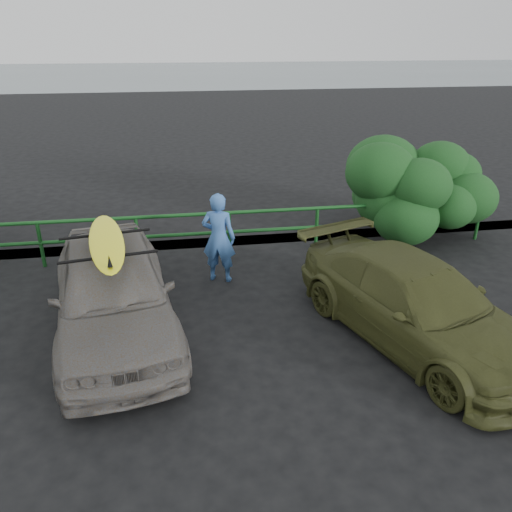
{
  "coord_description": "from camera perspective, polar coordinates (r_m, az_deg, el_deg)",
  "views": [
    {
      "loc": [
        -0.02,
        -5.29,
        4.6
      ],
      "look_at": [
        1.17,
        2.25,
        1.17
      ],
      "focal_mm": 35.0,
      "sensor_mm": 36.0,
      "label": 1
    }
  ],
  "objects": [
    {
      "name": "ocean",
      "position": [
        65.45,
        -9.5,
        19.84
      ],
      "size": [
        200.0,
        200.0,
        0.0
      ],
      "primitive_type": "plane",
      "color": "slate",
      "rests_on": "ground"
    },
    {
      "name": "olive_vehicle",
      "position": [
        8.36,
        17.76,
        -5.16
      ],
      "size": [
        3.3,
        4.94,
        1.33
      ],
      "primitive_type": "imported",
      "rotation": [
        0.0,
        0.0,
        0.34
      ],
      "color": "#41451E",
      "rests_on": "ground"
    },
    {
      "name": "surfboard",
      "position": [
        8.05,
        -16.72,
        1.62
      ],
      "size": [
        0.92,
        2.57,
        0.07
      ],
      "primitive_type": "ellipsoid",
      "rotation": [
        0.0,
        0.0,
        0.16
      ],
      "color": "#FFFD1A",
      "rests_on": "roof_rack"
    },
    {
      "name": "man",
      "position": [
        9.83,
        -4.29,
        2.08
      ],
      "size": [
        0.77,
        0.63,
        1.82
      ],
      "primitive_type": "imported",
      "rotation": [
        0.0,
        0.0,
        2.82
      ],
      "color": "#3E6FBA",
      "rests_on": "ground"
    },
    {
      "name": "guardrail",
      "position": [
        11.07,
        -8.22,
        2.29
      ],
      "size": [
        14.0,
        0.08,
        1.04
      ],
      "primitive_type": null,
      "color": "#164F1C",
      "rests_on": "ground"
    },
    {
      "name": "roof_rack",
      "position": [
        8.07,
        -16.67,
        1.22
      ],
      "size": [
        1.58,
        1.22,
        0.05
      ],
      "primitive_type": null,
      "rotation": [
        0.0,
        0.0,
        0.16
      ],
      "color": "black",
      "rests_on": "sedan"
    },
    {
      "name": "shrub_right",
      "position": [
        12.42,
        15.41,
        6.61
      ],
      "size": [
        3.2,
        2.4,
        2.06
      ],
      "primitive_type": null,
      "color": "#1A471B",
      "rests_on": "ground"
    },
    {
      "name": "ground",
      "position": [
        7.01,
        -6.88,
        -17.05
      ],
      "size": [
        80.0,
        80.0,
        0.0
      ],
      "primitive_type": "plane",
      "color": "black"
    },
    {
      "name": "sedan",
      "position": [
        8.41,
        -16.03,
        -3.84
      ],
      "size": [
        2.57,
        4.83,
        1.57
      ],
      "primitive_type": "imported",
      "rotation": [
        0.0,
        0.0,
        0.16
      ],
      "color": "#66605B",
      "rests_on": "ground"
    }
  ]
}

